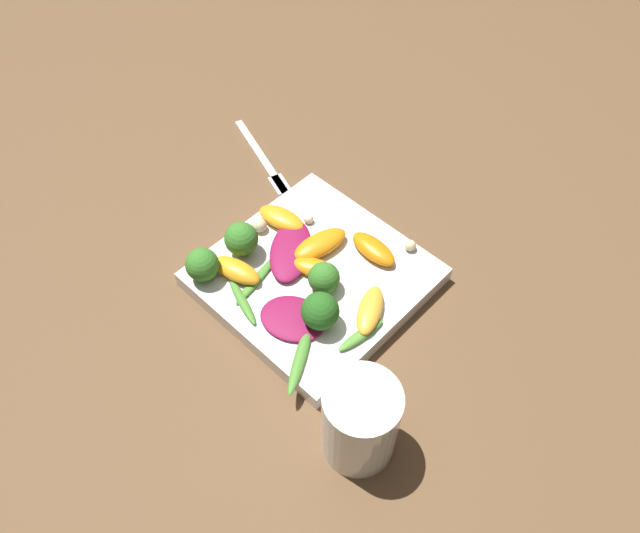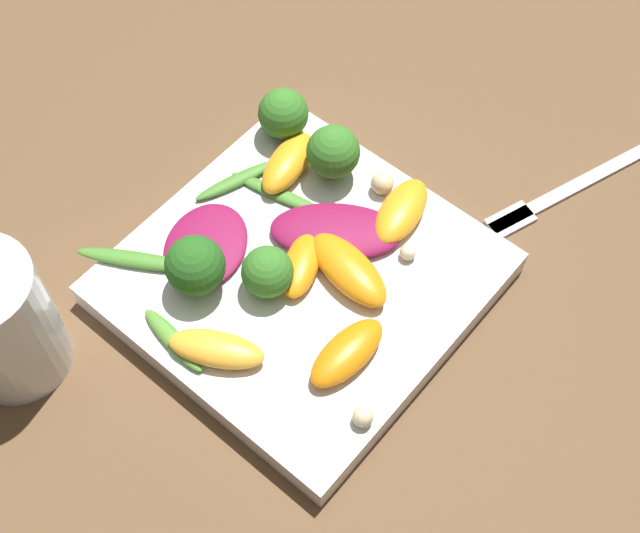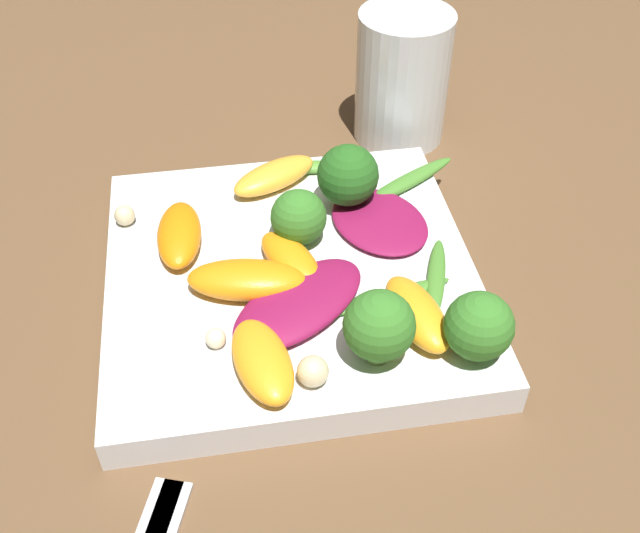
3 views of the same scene
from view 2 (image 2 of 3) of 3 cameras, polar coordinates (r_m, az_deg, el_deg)
name	(u,v)px [view 2 (image 2 of 3)]	position (r m, az deg, el deg)	size (l,w,h in m)	color
ground_plane	(302,286)	(0.68, -1.16, -1.27)	(2.40, 2.40, 0.00)	brown
plate	(302,278)	(0.67, -1.18, -0.77)	(0.24, 0.24, 0.02)	white
fork	(558,195)	(0.75, 14.97, 4.47)	(0.17, 0.07, 0.01)	silver
radicchio_leaf_0	(337,232)	(0.67, 1.10, 2.25)	(0.10, 0.11, 0.01)	maroon
radicchio_leaf_1	(206,246)	(0.67, -7.33, 1.33)	(0.10, 0.09, 0.01)	maroon
orange_segment_0	(219,351)	(0.62, -6.50, -5.40)	(0.06, 0.07, 0.02)	#FCAD33
orange_segment_1	(301,267)	(0.65, -1.22, -0.05)	(0.06, 0.05, 0.02)	orange
orange_segment_2	(288,163)	(0.71, -2.08, 6.65)	(0.07, 0.04, 0.02)	orange
orange_segment_3	(401,211)	(0.68, 5.21, 3.55)	(0.07, 0.04, 0.02)	orange
orange_segment_4	(349,270)	(0.65, 1.85, -0.20)	(0.05, 0.08, 0.02)	orange
orange_segment_5	(347,353)	(0.62, 1.74, -5.54)	(0.07, 0.03, 0.02)	orange
broccoli_floret_0	(195,266)	(0.64, -7.99, 0.03)	(0.04, 0.04, 0.05)	#84AD5B
broccoli_floret_1	(267,272)	(0.64, -3.39, -0.37)	(0.04, 0.04, 0.04)	#84AD5B
broccoli_floret_2	(283,114)	(0.72, -2.37, 9.74)	(0.04, 0.04, 0.04)	#7A9E51
broccoli_floret_3	(333,152)	(0.69, 0.85, 7.31)	(0.04, 0.04, 0.05)	#7A9E51
arugula_sprig_0	(280,195)	(0.70, -2.57, 4.62)	(0.03, 0.09, 0.01)	#47842D
arugula_sprig_1	(237,180)	(0.71, -5.33, 5.53)	(0.07, 0.03, 0.01)	#47842D
arugula_sprig_2	(137,260)	(0.67, -11.62, 0.42)	(0.06, 0.09, 0.01)	#47842D
arugula_sprig_3	(173,340)	(0.64, -9.38, -4.67)	(0.02, 0.07, 0.01)	#518E33
macadamia_nut_0	(363,417)	(0.60, 2.76, -9.58)	(0.01, 0.01, 0.01)	beige
macadamia_nut_1	(408,252)	(0.66, 5.65, 0.93)	(0.01, 0.01, 0.01)	beige
macadamia_nut_2	(385,185)	(0.69, 4.19, 5.24)	(0.02, 0.02, 0.02)	beige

